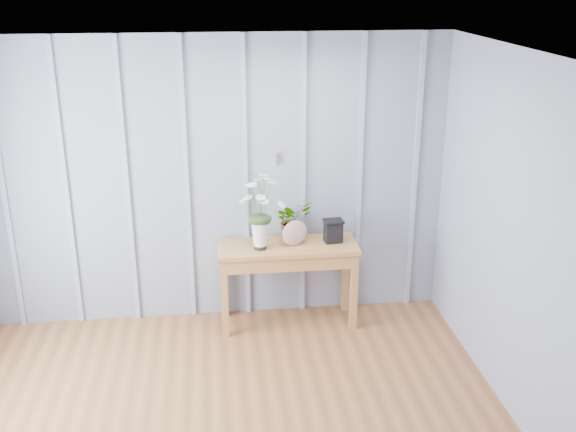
{
  "coord_description": "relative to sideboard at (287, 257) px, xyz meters",
  "views": [
    {
      "loc": [
        -0.03,
        -3.29,
        2.98
      ],
      "look_at": [
        0.58,
        1.94,
        1.03
      ],
      "focal_mm": 42.0,
      "sensor_mm": 36.0,
      "label": 1
    }
  ],
  "objects": [
    {
      "name": "carved_box",
      "position": [
        0.4,
        0.02,
        0.22
      ],
      "size": [
        0.18,
        0.15,
        0.2
      ],
      "color": "black",
      "rests_on": "sideboard"
    },
    {
      "name": "sideboard",
      "position": [
        0.0,
        0.0,
        0.0
      ],
      "size": [
        1.2,
        0.45,
        0.75
      ],
      "color": "#A16C36",
      "rests_on": "ground"
    },
    {
      "name": "daisy_vase",
      "position": [
        -0.24,
        -0.06,
        0.54
      ],
      "size": [
        0.48,
        0.37,
        0.68
      ],
      "color": "black",
      "rests_on": "sideboard"
    },
    {
      "name": "felt_disc_vessel",
      "position": [
        0.06,
        -0.03,
        0.23
      ],
      "size": [
        0.24,
        0.13,
        0.23
      ],
      "primitive_type": "ellipsoid",
      "rotation": [
        0.0,
        0.0,
        0.29
      ],
      "color": "#874962",
      "rests_on": "sideboard"
    },
    {
      "name": "spider_plant",
      "position": [
        0.07,
        0.14,
        0.29
      ],
      "size": [
        0.4,
        0.38,
        0.34
      ],
      "primitive_type": "imported",
      "rotation": [
        0.0,
        0.0,
        0.45
      ],
      "color": "#1E3718",
      "rests_on": "sideboard"
    },
    {
      "name": "room_shell",
      "position": [
        -0.58,
        -1.08,
        1.35
      ],
      "size": [
        4.0,
        4.5,
        2.5
      ],
      "color": "gray",
      "rests_on": "ground"
    }
  ]
}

